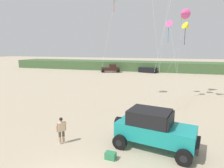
{
  "coord_description": "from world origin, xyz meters",
  "views": [
    {
      "loc": [
        3.94,
        -6.29,
        5.73
      ],
      "look_at": [
        0.49,
        4.92,
        3.58
      ],
      "focal_mm": 31.15,
      "sensor_mm": 36.0,
      "label": 1
    }
  ],
  "objects_px": {
    "cooler_box": "(111,156)",
    "distant_sedan": "(148,70)",
    "person_watching": "(61,129)",
    "kite_green_box": "(187,27)",
    "jeep": "(154,128)",
    "distant_pickup": "(111,68)",
    "kite_orange_streamer": "(183,14)",
    "kite_black_sled": "(170,25)"
  },
  "relations": [
    {
      "from": "person_watching",
      "to": "kite_green_box",
      "type": "xyz_separation_m",
      "value": [
        7.55,
        13.93,
        7.13
      ]
    },
    {
      "from": "jeep",
      "to": "distant_sedan",
      "type": "distance_m",
      "value": 36.45
    },
    {
      "from": "distant_pickup",
      "to": "kite_orange_streamer",
      "type": "distance_m",
      "value": 26.94
    },
    {
      "from": "person_watching",
      "to": "kite_black_sled",
      "type": "relative_size",
      "value": 0.19
    },
    {
      "from": "person_watching",
      "to": "distant_sedan",
      "type": "bearing_deg",
      "value": 88.89
    },
    {
      "from": "cooler_box",
      "to": "person_watching",
      "type": "bearing_deg",
      "value": 172.53
    },
    {
      "from": "distant_sedan",
      "to": "kite_green_box",
      "type": "relative_size",
      "value": 0.48
    },
    {
      "from": "cooler_box",
      "to": "kite_black_sled",
      "type": "xyz_separation_m",
      "value": [
        2.41,
        14.81,
        8.14
      ]
    },
    {
      "from": "cooler_box",
      "to": "distant_pickup",
      "type": "xyz_separation_m",
      "value": [
        -11.29,
        36.17,
        0.75
      ]
    },
    {
      "from": "jeep",
      "to": "kite_orange_streamer",
      "type": "xyz_separation_m",
      "value": [
        1.72,
        13.7,
        8.4
      ]
    },
    {
      "from": "distant_sedan",
      "to": "kite_black_sled",
      "type": "relative_size",
      "value": 0.47
    },
    {
      "from": "person_watching",
      "to": "distant_sedan",
      "type": "relative_size",
      "value": 0.4
    },
    {
      "from": "person_watching",
      "to": "kite_green_box",
      "type": "distance_m",
      "value": 17.37
    },
    {
      "from": "jeep",
      "to": "kite_black_sled",
      "type": "distance_m",
      "value": 14.79
    },
    {
      "from": "jeep",
      "to": "distant_pickup",
      "type": "height_order",
      "value": "jeep"
    },
    {
      "from": "distant_sedan",
      "to": "cooler_box",
      "type": "bearing_deg",
      "value": -70.33
    },
    {
      "from": "person_watching",
      "to": "kite_black_sled",
      "type": "distance_m",
      "value": 16.9
    },
    {
      "from": "distant_pickup",
      "to": "distant_sedan",
      "type": "height_order",
      "value": "distant_pickup"
    },
    {
      "from": "person_watching",
      "to": "distant_sedan",
      "type": "xyz_separation_m",
      "value": [
        0.72,
        37.25,
        -0.34
      ]
    },
    {
      "from": "cooler_box",
      "to": "kite_black_sled",
      "type": "distance_m",
      "value": 17.08
    },
    {
      "from": "jeep",
      "to": "kite_black_sled",
      "type": "relative_size",
      "value": 0.57
    },
    {
      "from": "distant_pickup",
      "to": "kite_black_sled",
      "type": "bearing_deg",
      "value": -57.33
    },
    {
      "from": "distant_pickup",
      "to": "kite_orange_streamer",
      "type": "height_order",
      "value": "kite_orange_streamer"
    },
    {
      "from": "jeep",
      "to": "kite_green_box",
      "type": "bearing_deg",
      "value": 80.47
    },
    {
      "from": "cooler_box",
      "to": "distant_pickup",
      "type": "distance_m",
      "value": 37.9
    },
    {
      "from": "kite_green_box",
      "to": "jeep",
      "type": "bearing_deg",
      "value": -99.53
    },
    {
      "from": "person_watching",
      "to": "kite_green_box",
      "type": "relative_size",
      "value": 0.19
    },
    {
      "from": "jeep",
      "to": "cooler_box",
      "type": "xyz_separation_m",
      "value": [
        -2.04,
        -1.87,
        -1.01
      ]
    },
    {
      "from": "jeep",
      "to": "cooler_box",
      "type": "bearing_deg",
      "value": -137.49
    },
    {
      "from": "jeep",
      "to": "kite_orange_streamer",
      "type": "distance_m",
      "value": 16.17
    },
    {
      "from": "person_watching",
      "to": "jeep",
      "type": "bearing_deg",
      "value": 11.65
    },
    {
      "from": "jeep",
      "to": "kite_green_box",
      "type": "distance_m",
      "value": 14.69
    },
    {
      "from": "cooler_box",
      "to": "distant_sedan",
      "type": "height_order",
      "value": "distant_sedan"
    },
    {
      "from": "kite_orange_streamer",
      "to": "kite_black_sled",
      "type": "bearing_deg",
      "value": -150.69
    },
    {
      "from": "distant_pickup",
      "to": "kite_green_box",
      "type": "xyz_separation_m",
      "value": [
        15.47,
        -21.5,
        7.13
      ]
    },
    {
      "from": "person_watching",
      "to": "kite_green_box",
      "type": "bearing_deg",
      "value": 61.55
    },
    {
      "from": "cooler_box",
      "to": "kite_orange_streamer",
      "type": "height_order",
      "value": "kite_orange_streamer"
    },
    {
      "from": "jeep",
      "to": "person_watching",
      "type": "distance_m",
      "value": 5.52
    },
    {
      "from": "distant_pickup",
      "to": "distant_sedan",
      "type": "bearing_deg",
      "value": 11.97
    },
    {
      "from": "distant_pickup",
      "to": "kite_black_sled",
      "type": "relative_size",
      "value": 0.56
    },
    {
      "from": "kite_green_box",
      "to": "kite_orange_streamer",
      "type": "xyz_separation_m",
      "value": [
        -0.43,
        0.89,
        1.54
      ]
    },
    {
      "from": "distant_pickup",
      "to": "kite_green_box",
      "type": "bearing_deg",
      "value": -54.26
    }
  ]
}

